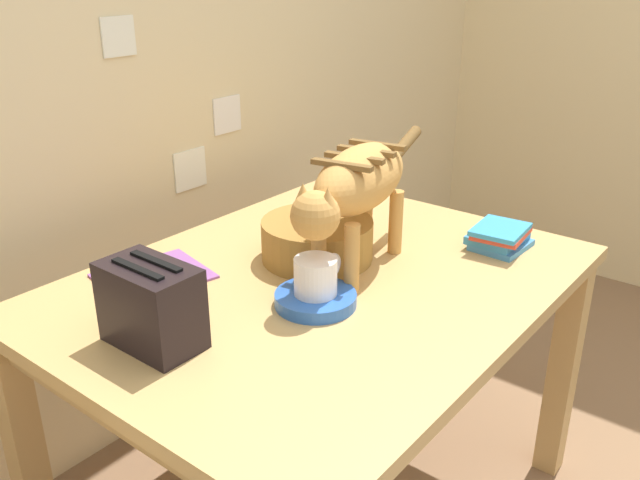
{
  "coord_description": "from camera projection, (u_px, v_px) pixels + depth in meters",
  "views": [
    {
      "loc": [
        -1.19,
        0.13,
        1.45
      ],
      "look_at": [
        -0.05,
        1.03,
        0.83
      ],
      "focal_mm": 37.8,
      "sensor_mm": 36.0,
      "label": 1
    }
  ],
  "objects": [
    {
      "name": "book_stack",
      "position": [
        500.0,
        237.0,
        1.78
      ],
      "size": [
        0.18,
        0.14,
        0.06
      ],
      "color": "#4187C3",
      "rests_on": "dining_table"
    },
    {
      "name": "cat",
      "position": [
        356.0,
        186.0,
        1.57
      ],
      "size": [
        0.63,
        0.22,
        0.31
      ],
      "rotation": [
        0.0,
        0.0,
        1.75
      ],
      "color": "#C98F47",
      "rests_on": "dining_table"
    },
    {
      "name": "saucer_bowl",
      "position": [
        316.0,
        299.0,
        1.49
      ],
      "size": [
        0.18,
        0.18,
        0.03
      ],
      "primitive_type": "cylinder",
      "color": "blue",
      "rests_on": "dining_table"
    },
    {
      "name": "magazine",
      "position": [
        153.0,
        276.0,
        1.63
      ],
      "size": [
        0.29,
        0.26,
        0.01
      ],
      "primitive_type": "cube",
      "rotation": [
        0.0,
        0.0,
        -0.22
      ],
      "color": "#8B4E99",
      "rests_on": "dining_table"
    },
    {
      "name": "wall_rear",
      "position": [
        121.0,
        32.0,
        1.89
      ],
      "size": [
        4.56,
        0.11,
        2.5
      ],
      "color": "beige",
      "rests_on": "ground_plane"
    },
    {
      "name": "wicker_basket",
      "position": [
        317.0,
        239.0,
        1.71
      ],
      "size": [
        0.28,
        0.28,
        0.1
      ],
      "color": "olive",
      "rests_on": "dining_table"
    },
    {
      "name": "coffee_mug",
      "position": [
        316.0,
        276.0,
        1.47
      ],
      "size": [
        0.14,
        0.1,
        0.08
      ],
      "color": "white",
      "rests_on": "saucer_bowl"
    },
    {
      "name": "dining_table",
      "position": [
        320.0,
        309.0,
        1.66
      ],
      "size": [
        1.25,
        0.97,
        0.73
      ],
      "color": "tan",
      "rests_on": "ground_plane"
    },
    {
      "name": "toaster",
      "position": [
        151.0,
        305.0,
        1.32
      ],
      "size": [
        0.12,
        0.2,
        0.18
      ],
      "color": "black",
      "rests_on": "dining_table"
    }
  ]
}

